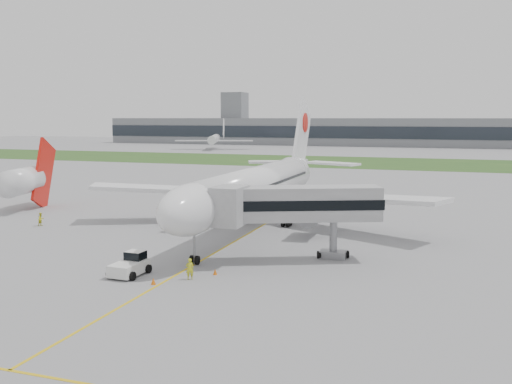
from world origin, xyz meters
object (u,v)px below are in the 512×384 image
(ground_crew_near, at_px, (190,269))
(neighbor_aircraft, at_px, (24,180))
(jet_bridge, at_px, (292,205))
(airliner, at_px, (259,185))
(pushback_tug, at_px, (131,265))

(ground_crew_near, distance_m, neighbor_aircraft, 48.73)
(ground_crew_near, xyz_separation_m, neighbor_aircraft, (-40.70, 26.52, 3.73))
(jet_bridge, bearing_deg, airliner, 96.71)
(airliner, relative_size, ground_crew_near, 27.89)
(airliner, bearing_deg, jet_bridge, -60.62)
(airliner, bearing_deg, pushback_tug, -99.05)
(neighbor_aircraft, bearing_deg, jet_bridge, -35.22)
(airliner, height_order, jet_bridge, airliner)
(airliner, height_order, neighbor_aircraft, airliner)
(airliner, distance_m, pushback_tug, 25.81)
(airliner, distance_m, ground_crew_near, 25.26)
(pushback_tug, distance_m, neighbor_aircraft, 44.18)
(pushback_tug, distance_m, ground_crew_near, 5.81)
(pushback_tug, bearing_deg, neighbor_aircraft, 144.58)
(pushback_tug, xyz_separation_m, neighbor_aircraft, (-34.90, 26.83, 3.75))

